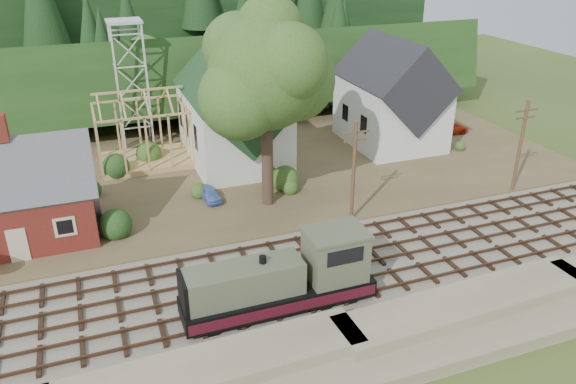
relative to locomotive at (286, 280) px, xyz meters
name	(u,v)px	position (x,y,z in m)	size (l,w,h in m)	color
ground	(288,277)	(1.28, 3.00, -2.00)	(140.00, 140.00, 0.00)	#384C1E
embankment	(346,365)	(1.28, -5.50, -2.00)	(64.00, 5.00, 1.60)	#7F7259
railroad_bed	(288,276)	(1.28, 3.00, -1.92)	(64.00, 11.00, 0.16)	#726B5B
village_flat	(219,171)	(1.28, 21.00, -1.85)	(64.00, 26.00, 0.30)	brown
hillside	(173,103)	(1.28, 45.00, -2.00)	(70.00, 28.00, 8.00)	#1E3F19
ridge	(155,75)	(1.28, 61.00, -2.00)	(80.00, 20.00, 12.00)	black
depot	(16,200)	(-14.72, 14.00, 1.22)	(10.80, 7.41, 9.00)	#581C14
church	(233,110)	(3.28, 22.68, 3.18)	(8.40, 15.17, 13.00)	silver
farmhouse	(391,99)	(19.28, 22.00, 2.87)	(8.40, 10.80, 10.60)	silver
timber_frame	(143,133)	(-4.72, 25.00, 1.27)	(8.20, 6.20, 6.99)	tan
lattice_tower	(127,46)	(-4.72, 31.00, 8.04)	(3.20, 3.20, 12.12)	silver
big_tree	(268,80)	(3.45, 13.08, 8.22)	(10.90, 8.40, 14.70)	#38281E
telegraph_pole_near	(354,171)	(8.28, 8.20, 2.25)	(2.20, 0.28, 8.00)	#4C331E
telegraph_pole_far	(520,146)	(23.28, 8.20, 2.25)	(2.20, 0.28, 8.00)	#4C331E
locomotive	(286,280)	(0.00, 0.00, 0.00)	(11.06, 2.76, 4.45)	black
car_blue	(210,194)	(-0.94, 15.20, -1.17)	(1.25, 3.10, 1.06)	#6385D4
car_red	(449,128)	(26.80, 22.22, -1.12)	(1.90, 4.12, 1.14)	red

